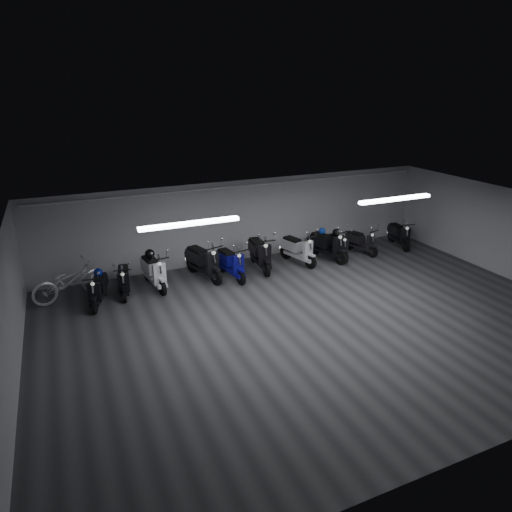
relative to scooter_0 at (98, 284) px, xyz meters
name	(u,v)px	position (x,y,z in m)	size (l,w,h in m)	color
floor	(317,321)	(5.09, -3.31, -0.61)	(14.00, 10.00, 0.01)	#353638
ceiling	(323,217)	(5.09, -3.31, 2.20)	(14.00, 10.00, 0.01)	gray
back_wall	(244,220)	(5.09, 1.69, 0.80)	(14.00, 0.01, 2.80)	#A7A8AA
front_wall	(489,386)	(5.09, -8.32, 0.80)	(14.00, 0.01, 2.80)	#A7A8AA
left_wall	(5,329)	(-1.92, -3.31, 0.80)	(0.01, 10.00, 2.80)	#A7A8AA
fluor_strip_left	(190,224)	(2.09, -2.31, 2.14)	(2.40, 0.18, 0.08)	white
fluor_strip_right	(395,199)	(8.09, -2.31, 2.14)	(2.40, 0.18, 0.08)	white
conduit	(245,186)	(5.09, 1.61, 2.02)	(0.05, 0.05, 13.60)	white
scooter_0	(98,284)	(0.00, 0.00, 0.00)	(0.54, 1.62, 1.21)	black
scooter_1	(123,275)	(0.75, 0.37, 0.00)	(0.54, 1.61, 1.20)	black
scooter_2	(154,266)	(1.66, 0.47, 0.10)	(0.63, 1.88, 1.40)	white
scooter_3	(203,256)	(3.23, 0.56, 0.14)	(0.67, 2.01, 1.49)	black
scooter_4	(231,258)	(4.03, 0.23, 0.07)	(0.60, 1.81, 1.35)	#0E0C78
scooter_5	(260,248)	(5.18, 0.55, 0.14)	(0.66, 1.99, 1.48)	black
scooter_6	(298,245)	(6.58, 0.49, 0.08)	(0.61, 1.83, 1.36)	silver
scooter_7	(327,241)	(7.68, 0.40, 0.11)	(0.63, 1.90, 1.42)	black
scooter_8	(338,242)	(8.15, 0.41, -0.01)	(0.53, 1.60, 1.19)	black
scooter_9	(361,238)	(9.14, 0.44, 0.00)	(0.54, 1.61, 1.20)	black
bicycle	(68,277)	(-0.71, 0.72, 0.07)	(0.73, 2.07, 1.34)	silver
scooter_10	(400,231)	(10.91, 0.46, 0.03)	(0.57, 1.71, 1.27)	black
helmet_0	(98,272)	(0.07, 0.21, 0.27)	(0.24, 0.24, 0.24)	navy
helmet_1	(336,232)	(8.17, 0.63, 0.27)	(0.27, 0.27, 0.27)	black
helmet_2	(322,231)	(7.60, 0.65, 0.39)	(0.23, 0.23, 0.23)	#0E329D
helmet_3	(150,254)	(1.62, 0.73, 0.41)	(0.29, 0.29, 0.29)	black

